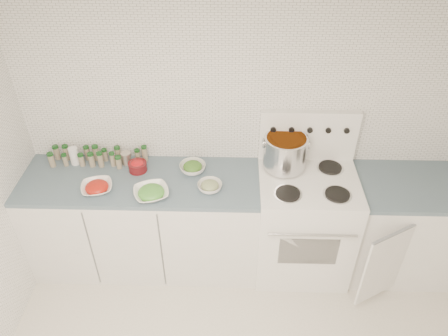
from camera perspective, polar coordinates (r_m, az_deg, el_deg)
The scene contains 13 objects.
room_walls at distance 2.03m, azimuth 3.94°, elevation -8.87°, with size 3.54×3.04×2.52m.
counter_left at distance 3.73m, azimuth -10.18°, elevation -6.87°, with size 1.85×0.62×0.90m.
stove at distance 3.66m, azimuth 10.30°, elevation -6.80°, with size 0.76×0.70×1.36m.
counter_right at distance 3.91m, azimuth 22.29°, elevation -7.11°, with size 0.89×0.82×0.90m.
stock_pot at distance 3.39m, azimuth 8.01°, elevation 2.27°, with size 0.36×0.34×0.26m.
bowl_tomato at distance 3.38m, azimuth -16.27°, elevation -2.44°, with size 0.28×0.28×0.08m.
bowl_snowpea at distance 3.24m, azimuth -9.48°, elevation -3.19°, with size 0.32×0.32×0.08m.
bowl_broccoli at distance 3.43m, azimuth -4.12°, elevation 0.09°, with size 0.25×0.25×0.08m.
bowl_zucchini at distance 3.26m, azimuth -1.87°, elevation -2.38°, with size 0.19×0.19×0.07m.
bowl_pepper at distance 3.50m, azimuth -11.22°, elevation 0.28°, with size 0.15×0.15×0.09m.
salt_canister at distance 3.69m, azimuth -18.97°, elevation 1.52°, with size 0.07×0.07×0.15m, color white.
tin_can at distance 3.59m, azimuth -12.65°, elevation 1.26°, with size 0.08×0.08×0.10m, color #B4A798.
spice_cluster at distance 3.66m, azimuth -16.58°, elevation 1.51°, with size 0.78×0.16×0.14m.
Camera 1 is at (-0.10, -1.39, 3.03)m, focal length 35.00 mm.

